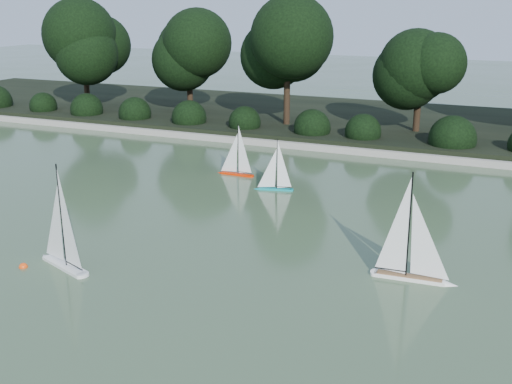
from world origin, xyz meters
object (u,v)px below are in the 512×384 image
Objects in this scene: sailboat_white_a at (60,249)px; sailboat_teal at (272,181)px; sailboat_orange at (234,166)px; sailboat_white_b at (417,263)px; race_buoy at (23,267)px.

sailboat_white_a is 1.47× the size of sailboat_teal.
sailboat_teal is (1.35, -0.84, -0.02)m from sailboat_orange.
sailboat_white_b is 12.78× the size of race_buoy.
sailboat_white_b is 6.23m from race_buoy.
sailboat_white_b is 5.28m from sailboat_teal.
sailboat_white_a is 1.35× the size of sailboat_orange.
sailboat_white_b is (5.37, 1.71, -0.01)m from sailboat_white_a.
sailboat_teal is 6.00m from race_buoy.
sailboat_white_a is at bearing -162.36° from sailboat_white_b.
sailboat_teal is at bearing -31.97° from sailboat_orange.
sailboat_white_a is 0.67m from race_buoy.
race_buoy is at bearing -149.23° from sailboat_white_a.
sailboat_orange is at bearing 88.38° from sailboat_white_a.
sailboat_white_b is at bearing -40.64° from sailboat_orange.
sailboat_white_b is at bearing 18.90° from race_buoy.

